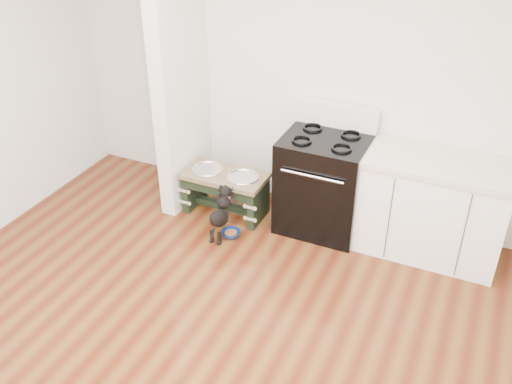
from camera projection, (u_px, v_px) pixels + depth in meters
ground at (183, 380)px, 3.90m from camera, size 5.00×5.00×0.00m
room_shell at (163, 175)px, 3.05m from camera, size 5.00×5.00×5.00m
partition_wall at (180, 70)px, 5.24m from camera, size 0.15×0.80×2.70m
oven_range at (324, 182)px, 5.24m from camera, size 0.76×0.69×1.14m
cabinet_run at (432, 207)px, 4.92m from camera, size 1.24×0.64×0.91m
dog_feeder at (225, 185)px, 5.50m from camera, size 0.80×0.43×0.46m
puppy at (221, 212)px, 5.19m from camera, size 0.14×0.41×0.49m
floor_bowl at (231, 234)px, 5.31m from camera, size 0.19×0.19×0.06m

